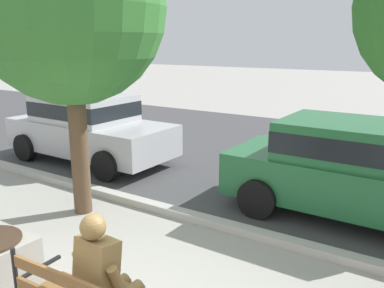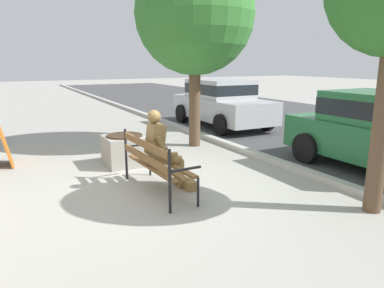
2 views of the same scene
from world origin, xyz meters
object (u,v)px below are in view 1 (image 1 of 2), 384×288
Objects in this scene: street_tree_near_bench at (69,9)px; parked_car_green at (356,167)px; bronze_statue_seated at (111,282)px; parked_car_silver at (88,126)px.

street_tree_near_bench is 5.02m from parked_car_green.
bronze_statue_seated is 0.29× the size of street_tree_near_bench.
street_tree_near_bench is 1.14× the size of parked_car_green.
street_tree_near_bench reaches higher than parked_car_green.
parked_car_silver is at bearing 138.59° from bronze_statue_seated.
bronze_statue_seated is 0.33× the size of parked_car_green.
street_tree_near_bench is at bearing 142.40° from bronze_statue_seated.
street_tree_near_bench is (-2.61, 2.01, 2.57)m from bronze_statue_seated.
bronze_statue_seated is 4.38m from parked_car_green.
bronze_statue_seated is 4.17m from street_tree_near_bench.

